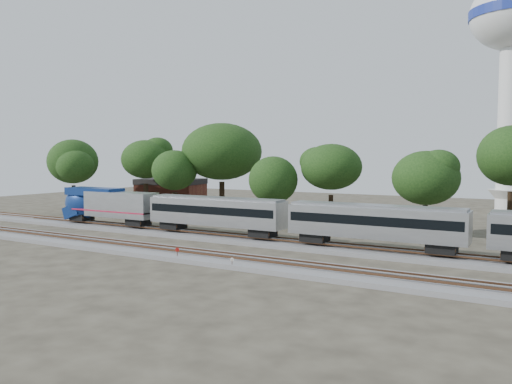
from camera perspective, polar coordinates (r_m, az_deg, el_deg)
ground at (r=51.25m, az=-7.05°, el=-6.39°), size 160.00×160.00×0.00m
track_far at (r=56.06m, az=-3.35°, el=-5.26°), size 160.00×5.00×0.73m
track_near at (r=48.14m, az=-9.94°, el=-6.85°), size 160.00×5.00×0.73m
train at (r=46.86m, az=24.33°, el=-3.82°), size 105.97×3.02×4.45m
switch_stand_red at (r=45.51m, az=-8.99°, el=-6.81°), size 0.34×0.16×1.12m
switch_stand_white at (r=41.45m, az=-2.75°, el=-7.98°), size 0.30×0.09×0.96m
switch_lever at (r=43.16m, az=-5.49°, el=-8.14°), size 0.51×0.32×0.30m
brick_building at (r=91.61m, az=-9.68°, el=-0.15°), size 12.39×9.85×5.32m
tree_0 at (r=87.38m, az=-20.19°, el=3.28°), size 8.64×8.64×12.19m
tree_1 at (r=85.62m, az=-12.52°, el=3.66°), size 9.00×9.00×12.69m
tree_2 at (r=75.91m, az=-9.30°, el=2.46°), size 7.38×7.38×10.41m
tree_3 at (r=77.13m, az=-3.94°, el=4.62°), size 10.23×10.23×14.43m
tree_4 at (r=66.01m, az=1.98°, el=1.37°), size 6.32×6.32×8.91m
tree_5 at (r=65.99m, az=8.59°, el=2.83°), size 8.07×8.07×11.38m
tree_6 at (r=60.46m, az=18.84°, el=1.51°), size 6.95×6.95×9.79m
tree_7 at (r=67.09m, az=27.23°, el=3.70°), size 9.54×9.54×13.46m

